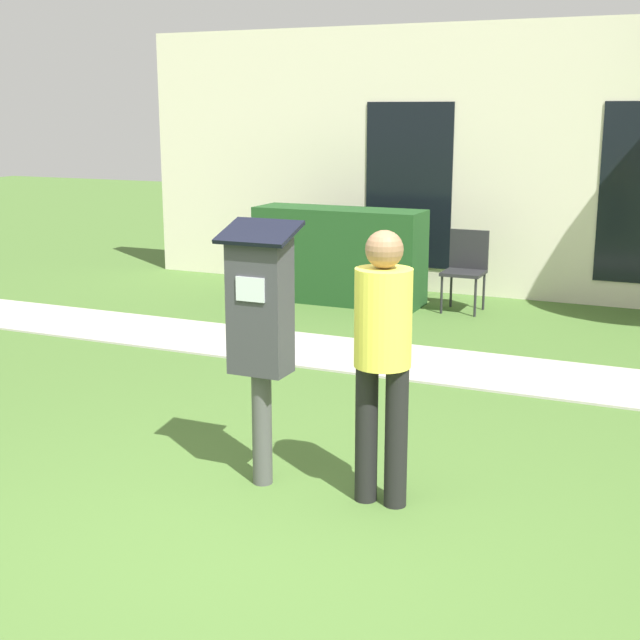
{
  "coord_description": "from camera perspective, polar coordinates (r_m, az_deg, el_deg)",
  "views": [
    {
      "loc": [
        2.09,
        -3.74,
        2.21
      ],
      "look_at": [
        0.09,
        0.73,
        1.05
      ],
      "focal_mm": 50.0,
      "sensor_mm": 36.0,
      "label": 1
    }
  ],
  "objects": [
    {
      "name": "ground_plane",
      "position": [
        4.82,
        -4.72,
        -14.0
      ],
      "size": [
        40.0,
        40.0,
        0.0
      ],
      "primitive_type": "plane",
      "color": "#476B2D"
    },
    {
      "name": "sidewalk",
      "position": [
        7.93,
        7.82,
        -2.91
      ],
      "size": [
        12.0,
        1.1,
        0.02
      ],
      "color": "#B7B2A8",
      "rests_on": "ground"
    },
    {
      "name": "building_facade",
      "position": [
        10.82,
        13.08,
        9.74
      ],
      "size": [
        10.0,
        0.26,
        3.2
      ],
      "color": "beige",
      "rests_on": "ground"
    },
    {
      "name": "parking_meter",
      "position": [
        5.19,
        -3.84,
        0.0
      ],
      "size": [
        0.44,
        0.31,
        1.59
      ],
      "color": "#4C4C4C",
      "rests_on": "ground"
    },
    {
      "name": "person_standing",
      "position": [
        4.94,
        4.03,
        -1.73
      ],
      "size": [
        0.32,
        0.32,
        1.58
      ],
      "rotation": [
        0.0,
        0.0,
        -0.65
      ],
      "color": "black",
      "rests_on": "ground"
    },
    {
      "name": "outdoor_chair_left",
      "position": [
        10.34,
        3.58,
        3.94
      ],
      "size": [
        0.44,
        0.44,
        0.9
      ],
      "rotation": [
        0.0,
        0.0,
        0.28
      ],
      "color": "#262628",
      "rests_on": "ground"
    },
    {
      "name": "outdoor_chair_middle",
      "position": [
        10.1,
        9.33,
        3.57
      ],
      "size": [
        0.44,
        0.44,
        0.9
      ],
      "rotation": [
        0.0,
        0.0,
        -0.3
      ],
      "color": "#262628",
      "rests_on": "ground"
    },
    {
      "name": "hedge_row",
      "position": [
        10.41,
        1.23,
        4.15
      ],
      "size": [
        1.99,
        0.6,
        1.1
      ],
      "color": "#1E471E",
      "rests_on": "ground"
    }
  ]
}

